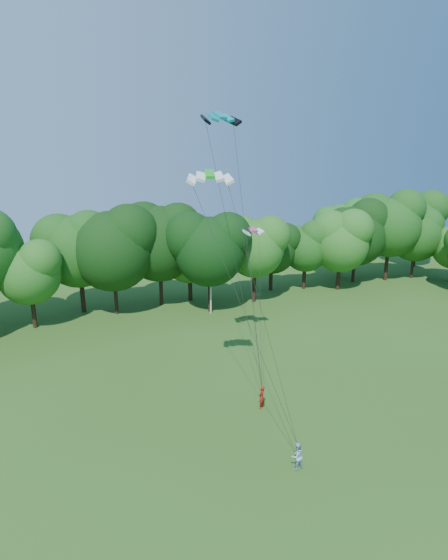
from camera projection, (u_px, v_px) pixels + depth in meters
name	position (u px, v px, depth m)	size (l,w,h in m)	color
ground	(360.00, 545.00, 19.97)	(160.00, 160.00, 0.00)	#2E5417
utility_pole	(211.00, 281.00, 49.46)	(1.45, 0.50, 7.42)	beige
kite_flyer_left	(262.00, 397.00, 30.84)	(0.63, 0.41, 1.72)	maroon
kite_flyer_right	(297.00, 456.00, 24.72)	(0.82, 0.64, 1.69)	#A1BFE0
kite_teal	(220.00, 115.00, 28.93)	(2.67, 1.27, 0.61)	#058C98
kite_green	(210.00, 174.00, 26.05)	(2.96, 2.01, 0.57)	green
kite_pink	(253.00, 230.00, 37.26)	(1.82, 0.92, 0.35)	#D43A82
tree_back_center	(209.00, 245.00, 49.03)	(8.73, 8.73, 12.70)	#301C12
tree_back_east	(342.00, 225.00, 64.05)	(8.76, 8.76, 12.74)	#382716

